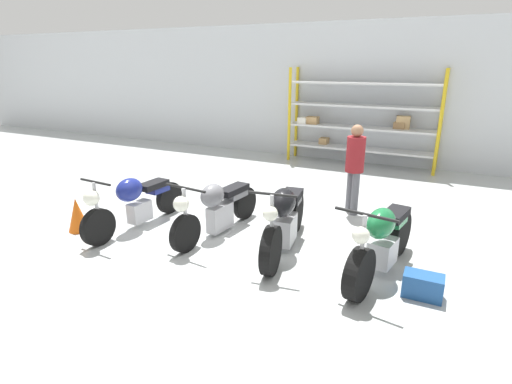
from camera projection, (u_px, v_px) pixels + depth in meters
name	position (u px, v px, depth m)	size (l,w,h in m)	color
ground_plane	(244.00, 244.00, 5.98)	(30.00, 30.00, 0.00)	#B2B7B7
back_wall	(348.00, 94.00, 10.54)	(30.00, 0.08, 3.60)	silver
shelving_rack	(360.00, 118.00, 10.23)	(3.81, 0.63, 2.46)	gold
motorcycle_blue	(135.00, 201.00, 6.42)	(0.61, 2.11, 0.98)	black
motorcycle_grey	(217.00, 207.00, 6.20)	(0.70, 2.07, 0.96)	black
motorcycle_black	(285.00, 219.00, 5.66)	(0.63, 2.10, 1.07)	black
motorcycle_green	(382.00, 241.00, 5.00)	(0.74, 2.05, 1.04)	black
person_browsing	(355.00, 163.00, 6.93)	(0.45, 0.45, 1.59)	#595960
toolbox	(423.00, 286.00, 4.60)	(0.44, 0.26, 0.28)	#1E4C8C
traffic_cone	(77.00, 215.00, 6.37)	(0.32, 0.32, 0.55)	orange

